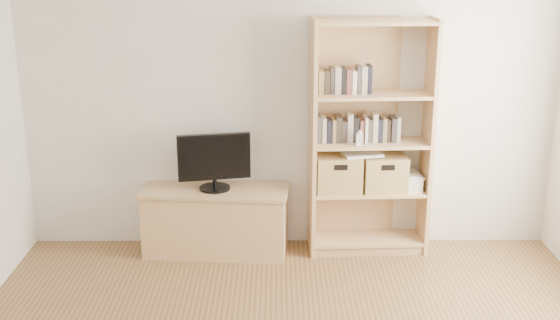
{
  "coord_description": "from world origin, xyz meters",
  "views": [
    {
      "loc": [
        -0.11,
        -3.26,
        2.55
      ],
      "look_at": [
        -0.09,
        1.9,
        0.94
      ],
      "focal_mm": 45.0,
      "sensor_mm": 36.0,
      "label": 1
    }
  ],
  "objects_px": {
    "television": "(214,162)",
    "basket_left": "(338,172)",
    "baby_monitor": "(360,139)",
    "basket_right": "(384,172)",
    "tv_stand": "(216,222)",
    "bookshelf": "(371,139)",
    "laptop": "(362,153)"
  },
  "relations": [
    {
      "from": "tv_stand",
      "to": "bookshelf",
      "type": "bearing_deg",
      "value": 6.92
    },
    {
      "from": "tv_stand",
      "to": "television",
      "type": "relative_size",
      "value": 1.98
    },
    {
      "from": "bookshelf",
      "to": "tv_stand",
      "type": "bearing_deg",
      "value": 179.35
    },
    {
      "from": "tv_stand",
      "to": "basket_left",
      "type": "bearing_deg",
      "value": 6.45
    },
    {
      "from": "basket_left",
      "to": "laptop",
      "type": "height_order",
      "value": "laptop"
    },
    {
      "from": "baby_monitor",
      "to": "basket_right",
      "type": "relative_size",
      "value": 0.28
    },
    {
      "from": "bookshelf",
      "to": "basket_right",
      "type": "distance_m",
      "value": 0.32
    },
    {
      "from": "bookshelf",
      "to": "basket_left",
      "type": "xyz_separation_m",
      "value": [
        -0.26,
        -0.02,
        -0.29
      ]
    },
    {
      "from": "television",
      "to": "baby_monitor",
      "type": "height_order",
      "value": "baby_monitor"
    },
    {
      "from": "tv_stand",
      "to": "basket_right",
      "type": "relative_size",
      "value": 3.29
    },
    {
      "from": "television",
      "to": "laptop",
      "type": "height_order",
      "value": "television"
    },
    {
      "from": "baby_monitor",
      "to": "basket_right",
      "type": "height_order",
      "value": "baby_monitor"
    },
    {
      "from": "bookshelf",
      "to": "baby_monitor",
      "type": "relative_size",
      "value": 19.45
    },
    {
      "from": "tv_stand",
      "to": "basket_left",
      "type": "relative_size",
      "value": 3.18
    },
    {
      "from": "television",
      "to": "basket_left",
      "type": "height_order",
      "value": "television"
    },
    {
      "from": "tv_stand",
      "to": "laptop",
      "type": "height_order",
      "value": "laptop"
    },
    {
      "from": "bookshelf",
      "to": "baby_monitor",
      "type": "distance_m",
      "value": 0.16
    },
    {
      "from": "baby_monitor",
      "to": "basket_right",
      "type": "distance_m",
      "value": 0.41
    },
    {
      "from": "basket_left",
      "to": "tv_stand",
      "type": "bearing_deg",
      "value": 178.29
    },
    {
      "from": "bookshelf",
      "to": "basket_left",
      "type": "bearing_deg",
      "value": -178.81
    },
    {
      "from": "tv_stand",
      "to": "basket_right",
      "type": "bearing_deg",
      "value": 6.76
    },
    {
      "from": "basket_right",
      "to": "basket_left",
      "type": "bearing_deg",
      "value": 177.86
    },
    {
      "from": "baby_monitor",
      "to": "bookshelf",
      "type": "bearing_deg",
      "value": 53.19
    },
    {
      "from": "basket_right",
      "to": "bookshelf",
      "type": "bearing_deg",
      "value": 175.26
    },
    {
      "from": "tv_stand",
      "to": "baby_monitor",
      "type": "xyz_separation_m",
      "value": [
        1.19,
        -0.07,
        0.75
      ]
    },
    {
      "from": "television",
      "to": "basket_left",
      "type": "distance_m",
      "value": 1.04
    },
    {
      "from": "baby_monitor",
      "to": "basket_left",
      "type": "distance_m",
      "value": 0.37
    },
    {
      "from": "basket_right",
      "to": "laptop",
      "type": "bearing_deg",
      "value": -179.45
    },
    {
      "from": "baby_monitor",
      "to": "basket_left",
      "type": "relative_size",
      "value": 0.27
    },
    {
      "from": "basket_left",
      "to": "baby_monitor",
      "type": "bearing_deg",
      "value": -34.74
    },
    {
      "from": "bookshelf",
      "to": "laptop",
      "type": "distance_m",
      "value": 0.14
    },
    {
      "from": "television",
      "to": "basket_right",
      "type": "relative_size",
      "value": 1.66
    }
  ]
}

